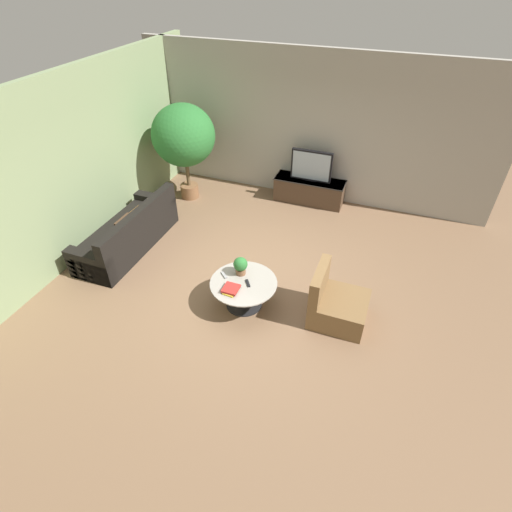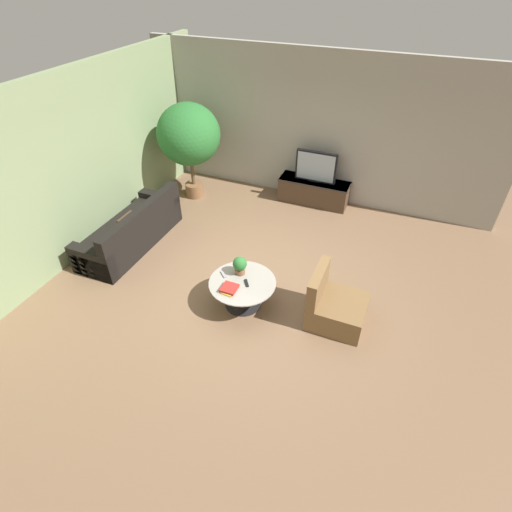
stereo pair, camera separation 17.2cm
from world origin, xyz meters
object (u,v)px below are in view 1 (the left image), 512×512
(media_console, at_px, (309,190))
(couch_by_wall, at_px, (129,234))
(coffee_table, at_px, (244,289))
(potted_palm_tall, at_px, (184,137))
(armchair_wicker, at_px, (336,305))
(television, at_px, (311,166))
(potted_plant_tabletop, at_px, (240,265))

(media_console, bearing_deg, couch_by_wall, -133.57)
(coffee_table, height_order, potted_palm_tall, potted_palm_tall)
(armchair_wicker, distance_m, potted_palm_tall, 4.65)
(coffee_table, distance_m, couch_by_wall, 2.61)
(television, height_order, armchair_wicker, television)
(media_console, relative_size, potted_plant_tabletop, 5.08)
(potted_palm_tall, xyz_separation_m, potted_plant_tabletop, (2.28, -2.54, -0.76))
(couch_by_wall, xyz_separation_m, potted_plant_tabletop, (2.41, -0.49, 0.33))
(coffee_table, distance_m, potted_palm_tall, 3.77)
(coffee_table, relative_size, potted_plant_tabletop, 3.44)
(television, distance_m, potted_palm_tall, 2.67)
(couch_by_wall, distance_m, armchair_wicker, 3.92)
(television, bearing_deg, armchair_wicker, -68.85)
(media_console, distance_m, potted_plant_tabletop, 3.30)
(potted_palm_tall, bearing_deg, potted_plant_tabletop, -48.09)
(potted_palm_tall, bearing_deg, couch_by_wall, -93.65)
(media_console, xyz_separation_m, television, (-0.00, -0.00, 0.57))
(potted_palm_tall, relative_size, potted_plant_tabletop, 6.88)
(television, bearing_deg, potted_palm_tall, -163.82)
(couch_by_wall, xyz_separation_m, potted_palm_tall, (0.13, 2.05, 1.09))
(media_console, xyz_separation_m, potted_palm_tall, (-2.52, -0.73, 1.11))
(media_console, distance_m, potted_palm_tall, 2.84)
(armchair_wicker, bearing_deg, potted_plant_tabletop, 91.53)
(television, distance_m, potted_plant_tabletop, 3.28)
(couch_by_wall, relative_size, potted_palm_tall, 1.08)
(television, height_order, couch_by_wall, television)
(coffee_table, height_order, potted_plant_tabletop, potted_plant_tabletop)
(potted_plant_tabletop, bearing_deg, television, 85.83)
(potted_palm_tall, bearing_deg, coffee_table, -48.55)
(media_console, bearing_deg, coffee_table, -92.01)
(coffee_table, xyz_separation_m, armchair_wicker, (1.37, 0.21, -0.05))
(coffee_table, bearing_deg, television, 87.99)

